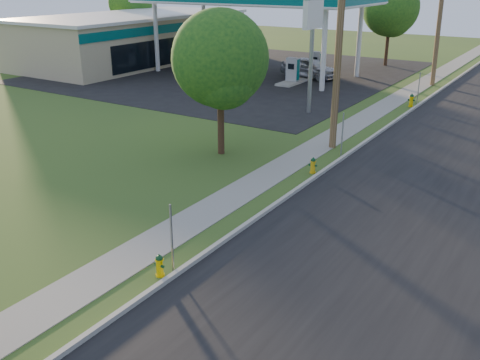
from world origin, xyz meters
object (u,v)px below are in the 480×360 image
fuel_pump_ne (292,74)px  hydrant_near (159,265)px  price_pylon (313,17)px  hydrant_far (411,100)px  fuel_pump_nw (196,64)px  utility_pole_mid (339,40)px  car_silver (310,68)px  hydrant_mid (313,165)px  tree_back (131,4)px  tree_lot (391,10)px  tree_verge (221,63)px  fuel_pump_sw (223,58)px  utility_pole_far (440,17)px  fuel_pump_se (316,67)px

fuel_pump_ne → hydrant_near: (9.62, -26.20, -0.40)m
price_pylon → hydrant_far: price_pylon is taller
fuel_pump_nw → hydrant_near: 32.14m
utility_pole_mid → car_silver: size_ratio=2.08×
fuel_pump_ne → car_silver: fuel_pump_ne is taller
hydrant_far → hydrant_mid: bearing=-90.0°
fuel_pump_nw → tree_back: 18.33m
hydrant_mid → price_pylon: bearing=116.8°
price_pylon → tree_lot: (-1.80, 19.41, -0.69)m
tree_verge → car_silver: size_ratio=1.36×
tree_back → utility_pole_mid: bearing=-33.4°
fuel_pump_nw → car_silver: (9.07, 2.80, 0.08)m
tree_back → hydrant_mid: size_ratio=10.52×
fuel_pump_ne → fuel_pump_sw: (-9.00, 4.00, 0.00)m
tree_verge → car_silver: 20.34m
hydrant_far → utility_pole_far: bearing=95.4°
utility_pole_far → fuel_pump_nw: 19.03m
fuel_pump_ne → tree_back: bearing=159.8°
tree_back → hydrant_near: bearing=-45.9°
tree_back → hydrant_mid: 42.89m
fuel_pump_se → price_pylon: size_ratio=0.47×
utility_pole_far → hydrant_far: bearing=-84.6°
utility_pole_mid → utility_pole_far: (0.00, 18.00, -0.15)m
fuel_pump_nw → fuel_pump_sw: bearing=90.0°
price_pylon → hydrant_near: bearing=-76.1°
tree_back → hydrant_mid: tree_back is taller
price_pylon → hydrant_mid: 11.45m
fuel_pump_sw → hydrant_far: (18.62, -6.69, -0.32)m
fuel_pump_se → tree_back: bearing=168.4°
fuel_pump_nw → price_pylon: bearing=-28.2°
fuel_pump_ne → price_pylon: 10.17m
hydrant_far → tree_back: bearing=161.1°
fuel_pump_nw → hydrant_far: size_ratio=3.90×
utility_pole_mid → fuel_pump_sw: (-17.90, 17.00, -4.23)m
fuel_pump_sw → tree_verge: (14.08, -20.63, 3.39)m
tree_lot → hydrant_near: (6.41, -38.11, -4.42)m
utility_pole_far → hydrant_near: (0.72, -31.20, -4.48)m
utility_pole_mid → tree_verge: bearing=-136.4°
utility_pole_far → fuel_pump_sw: 18.39m
utility_pole_far → hydrant_near: size_ratio=14.38×
price_pylon → utility_pole_mid: bearing=-54.7°
fuel_pump_se → car_silver: (0.07, -1.20, 0.08)m
hydrant_near → fuel_pump_se: bearing=107.7°
fuel_pump_se → fuel_pump_sw: bearing=180.0°
tree_lot → hydrant_far: size_ratio=8.98×
fuel_pump_se → tree_verge: (5.08, -20.63, 3.39)m
fuel_pump_sw → hydrant_near: bearing=-58.3°
utility_pole_mid → tree_back: 39.99m
tree_lot → car_silver: (-3.13, -9.11, -3.95)m
fuel_pump_se → price_pylon: price_pylon is taller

